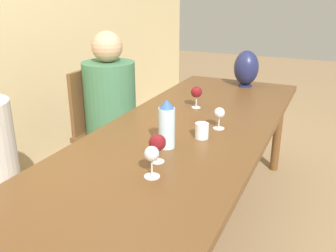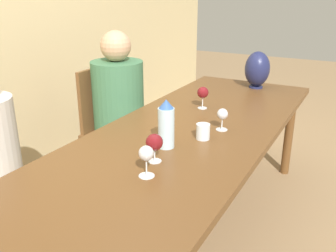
{
  "view_description": "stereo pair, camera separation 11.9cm",
  "coord_description": "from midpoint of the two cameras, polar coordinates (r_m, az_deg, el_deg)",
  "views": [
    {
      "loc": [
        -1.76,
        -0.74,
        1.5
      ],
      "look_at": [
        -0.14,
        0.0,
        0.84
      ],
      "focal_mm": 40.0,
      "sensor_mm": 36.0,
      "label": 1
    },
    {
      "loc": [
        -1.71,
        -0.85,
        1.5
      ],
      "look_at": [
        -0.14,
        0.0,
        0.84
      ],
      "focal_mm": 40.0,
      "sensor_mm": 36.0,
      "label": 2
    }
  ],
  "objects": [
    {
      "name": "ground_plane",
      "position": [
        2.43,
        3.17,
        -17.77
      ],
      "size": [
        14.0,
        14.0,
        0.0
      ],
      "primitive_type": "plane",
      "color": "#937551"
    },
    {
      "name": "dining_table",
      "position": [
        2.08,
        3.53,
        -3.01
      ],
      "size": [
        2.8,
        0.92,
        0.74
      ],
      "color": "brown",
      "rests_on": "ground_plane"
    },
    {
      "name": "water_bottle",
      "position": [
        1.86,
        1.55,
        0.23
      ],
      "size": [
        0.08,
        0.08,
        0.25
      ],
      "color": "silver",
      "rests_on": "dining_table"
    },
    {
      "name": "water_tumbler",
      "position": [
        2.0,
        7.05,
        -0.86
      ],
      "size": [
        0.07,
        0.07,
        0.08
      ],
      "color": "silver",
      "rests_on": "dining_table"
    },
    {
      "name": "vase",
      "position": [
        3.1,
        14.53,
        8.37
      ],
      "size": [
        0.2,
        0.2,
        0.29
      ],
      "color": "#1E234C",
      "rests_on": "dining_table"
    },
    {
      "name": "wine_glass_0",
      "position": [
        2.13,
        9.88,
        1.66
      ],
      "size": [
        0.07,
        0.07,
        0.13
      ],
      "color": "silver",
      "rests_on": "dining_table"
    },
    {
      "name": "wine_glass_1",
      "position": [
        2.5,
        6.69,
        5.02
      ],
      "size": [
        0.08,
        0.08,
        0.15
      ],
      "color": "silver",
      "rests_on": "dining_table"
    },
    {
      "name": "wine_glass_2",
      "position": [
        1.57,
        -1.2,
        -4.39
      ],
      "size": [
        0.07,
        0.07,
        0.14
      ],
      "color": "silver",
      "rests_on": "dining_table"
    },
    {
      "name": "wine_glass_3",
      "position": [
        1.71,
        -0.11,
        -2.59
      ],
      "size": [
        0.08,
        0.08,
        0.14
      ],
      "color": "silver",
      "rests_on": "dining_table"
    },
    {
      "name": "chair_far",
      "position": [
        2.89,
        -7.39,
        0.11
      ],
      "size": [
        0.44,
        0.44,
        0.94
      ],
      "color": "brown",
      "rests_on": "ground_plane"
    },
    {
      "name": "person_far",
      "position": [
        2.79,
        -6.05,
        2.55
      ],
      "size": [
        0.38,
        0.38,
        1.22
      ],
      "color": "#2D2D38",
      "rests_on": "ground_plane"
    }
  ]
}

